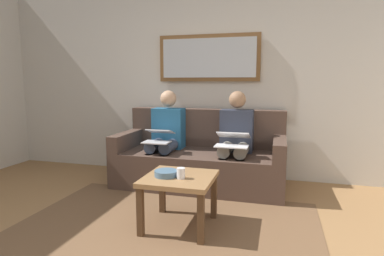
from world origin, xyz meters
name	(u,v)px	position (x,y,z in m)	size (l,w,h in m)	color
wall_rear	(210,78)	(0.00, -2.60, 1.30)	(6.00, 0.12, 2.60)	beige
area_rug	(166,227)	(0.00, -0.85, 0.00)	(2.60, 1.80, 0.01)	brown
couch	(201,159)	(0.00, -2.12, 0.31)	(1.99, 0.90, 0.90)	#4C382D
framed_mirror	(209,58)	(0.00, -2.51, 1.55)	(1.32, 0.05, 0.60)	brown
coffee_table	(179,184)	(-0.11, -0.90, 0.38)	(0.58, 0.58, 0.45)	olive
cup	(181,173)	(-0.14, -0.84, 0.50)	(0.07, 0.07, 0.09)	silver
bowl	(166,173)	(0.00, -0.87, 0.48)	(0.20, 0.20, 0.05)	slate
person_left	(236,137)	(-0.43, -2.05, 0.61)	(0.38, 0.58, 1.14)	#2D3342
laptop_white	(233,140)	(-0.43, -1.81, 0.62)	(0.35, 0.34, 0.15)	white
person_right	(166,134)	(0.43, -2.05, 0.61)	(0.38, 0.58, 1.14)	#235B84
laptop_silver	(159,136)	(0.43, -1.80, 0.62)	(0.30, 0.34, 0.15)	silver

